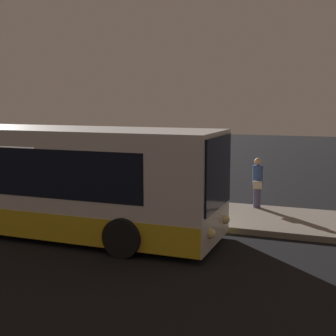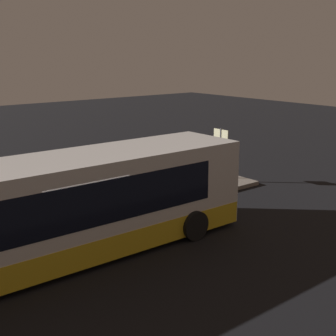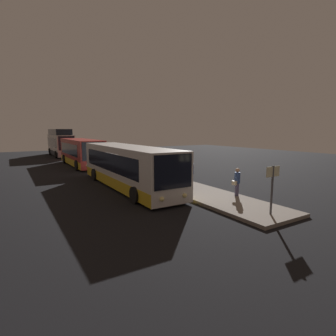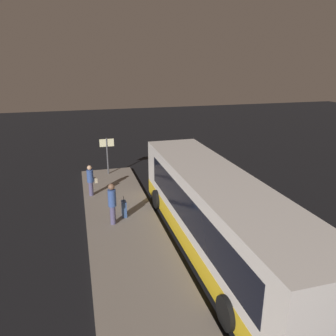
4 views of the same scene
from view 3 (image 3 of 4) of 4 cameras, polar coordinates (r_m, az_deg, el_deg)
ground at (r=18.39m, az=-8.34°, el=-4.41°), size 80.00×80.00×0.00m
platform at (r=19.79m, az=0.14°, el=-3.17°), size 20.00×3.13×0.17m
bus_lead at (r=18.62m, az=-8.96°, el=0.24°), size 12.24×2.82×2.91m
bus_second at (r=31.46m, az=-18.41°, el=3.23°), size 10.70×2.87×2.98m
bus_third at (r=44.71m, az=-22.38°, el=4.91°), size 10.22×2.73×4.16m
passenger_boarding at (r=17.97m, az=5.07°, el=-0.75°), size 0.48×0.48×1.85m
passenger_waiting at (r=15.85m, az=14.78°, el=-2.72°), size 0.39×0.55×1.64m
suitcase at (r=17.30m, az=4.70°, el=-3.32°), size 0.38×0.20×0.98m
sign_post at (r=12.75m, az=21.76°, el=-2.93°), size 0.10×0.87×2.27m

